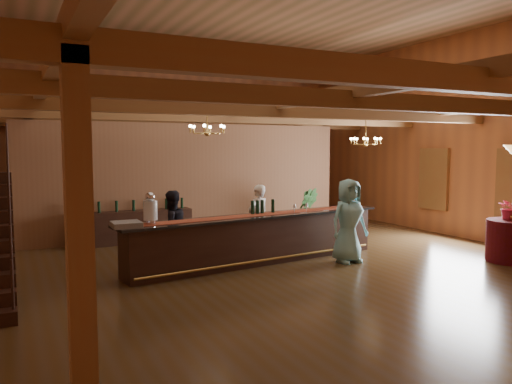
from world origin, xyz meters
name	(u,v)px	position (x,y,z in m)	size (l,w,h in m)	color
floor	(266,259)	(0.00, 0.00, 0.00)	(14.00, 14.00, 0.00)	#46321E
ceiling	(267,1)	(0.00, 0.00, 5.50)	(14.00, 14.00, 0.00)	brown
wall_back	(172,139)	(0.00, 7.00, 2.75)	(12.00, 0.10, 5.50)	#B0673A
wall_right	(465,136)	(6.00, 0.00, 2.75)	(0.10, 14.00, 5.50)	#B0673A
beam_grid	(256,112)	(0.00, 0.51, 3.24)	(11.90, 13.90, 0.39)	brown
support_posts	(277,188)	(0.00, -0.50, 1.60)	(9.20, 10.20, 3.20)	brown
partition_wall	(192,180)	(-0.50, 3.50, 1.55)	(9.00, 0.18, 3.10)	brown
window_right_back	(434,179)	(5.95, 1.00, 1.55)	(0.12, 1.05, 1.75)	white
backroom_boxes	(177,209)	(-0.29, 5.50, 0.53)	(4.10, 0.60, 1.10)	black
tasting_bar	(259,239)	(-0.29, -0.22, 0.52)	(6.20, 1.54, 1.04)	black
beverage_dispenser	(150,209)	(-2.67, -0.47, 1.31)	(0.26, 0.26, 0.60)	silver
glass_rack_tray	(126,224)	(-3.14, -0.63, 1.08)	(0.50, 0.50, 0.10)	gray
raffle_drum	(347,200)	(2.20, 0.05, 1.20)	(0.34, 0.24, 0.30)	#9D5D2F
bar_bottle_0	(253,208)	(-0.39, -0.12, 1.18)	(0.07, 0.07, 0.30)	black
bar_bottle_1	(258,207)	(-0.26, -0.10, 1.18)	(0.07, 0.07, 0.30)	black
bar_bottle_2	(262,207)	(-0.14, -0.08, 1.18)	(0.07, 0.07, 0.30)	black
bar_bottle_3	(273,206)	(0.14, -0.05, 1.18)	(0.07, 0.07, 0.30)	black
backbar_shelf	(134,227)	(-2.17, 3.17, 0.42)	(2.96, 0.46, 0.83)	black
round_table	(512,241)	(4.62, -2.53, 0.45)	(1.04, 1.04, 0.90)	#450716
chandelier_left	(207,129)	(-1.14, 0.56, 2.84)	(0.80, 0.80, 0.51)	tan
chandelier_right	(366,141)	(3.47, 1.00, 2.62)	(0.80, 0.80, 0.73)	tan
bartender	(258,219)	(0.13, 0.65, 0.80)	(0.58, 0.38, 1.60)	white
staff_second	(171,228)	(-2.00, 0.47, 0.78)	(0.76, 0.59, 1.55)	black
guest	(349,221)	(1.45, -1.02, 0.89)	(0.87, 0.57, 1.79)	#81CCD6
floor_plant	(305,211)	(2.45, 2.33, 0.66)	(0.73, 0.59, 1.32)	#21481E
table_flowers	(509,207)	(4.64, -2.42, 1.16)	(0.47, 0.41, 0.52)	#D83058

